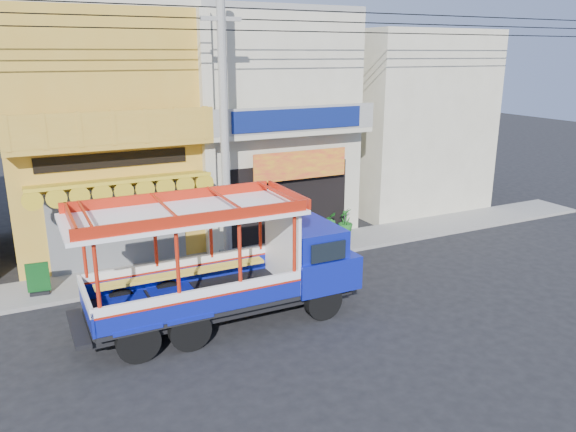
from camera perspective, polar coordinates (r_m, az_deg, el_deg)
The scene contains 12 objects.
ground at distance 15.66m, azimuth 1.77°, elevation -9.00°, with size 90.00×90.00×0.00m, color black.
sidewalk at distance 18.98m, azimuth -3.95°, elevation -4.21°, with size 30.00×2.00×0.12m, color slate.
shophouse_left at distance 20.77m, azimuth -18.88°, elevation 8.27°, with size 6.00×7.50×8.24m.
shophouse_right at distance 22.37m, azimuth -3.33°, elevation 9.61°, with size 6.00×6.75×8.24m.
party_pilaster at distance 18.43m, azimuth -8.11°, elevation 7.73°, with size 0.35×0.30×8.00m, color #B3AC93.
filler_building_right at distance 25.97m, azimuth 11.19°, elevation 9.57°, with size 6.00×6.00×7.60m, color #B3AC93.
utility_pole at distance 16.91m, azimuth -6.06°, elevation 10.57°, with size 28.00×0.26×9.00m.
songthaew_truck at distance 14.31m, azimuth -4.83°, elevation -4.56°, with size 7.13×2.43×3.33m.
green_sign at distance 17.34m, azimuth -24.02°, elevation -6.07°, with size 0.61×0.34×0.93m.
potted_plant_a at distance 20.26m, azimuth 3.73°, elevation -1.21°, with size 0.89×0.78×0.99m, color #1A5C1B.
potted_plant_b at distance 19.68m, azimuth 4.57°, elevation -1.79°, with size 0.53×0.43×0.97m, color #1A5C1B.
potted_plant_c at distance 21.15m, azimuth 5.86°, elevation -0.52°, with size 0.55×0.55×0.98m, color #1A5C1B.
Camera 1 is at (-6.74, -12.46, 6.66)m, focal length 35.00 mm.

